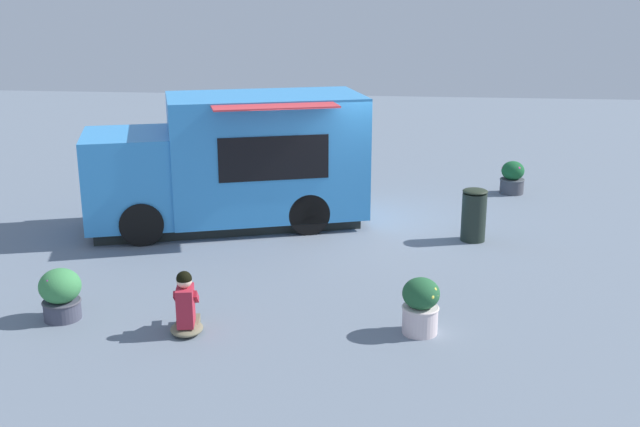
# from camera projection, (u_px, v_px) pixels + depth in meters

# --- Properties ---
(ground_plane) EXTENTS (40.00, 40.00, 0.00)m
(ground_plane) POSITION_uv_depth(u_px,v_px,m) (329.00, 232.00, 14.56)
(ground_plane) COLOR slate
(food_truck) EXTENTS (3.58, 5.63, 2.54)m
(food_truck) POSITION_uv_depth(u_px,v_px,m) (234.00, 165.00, 14.69)
(food_truck) COLOR #358FDB
(food_truck) RESTS_ON ground_plane
(person_customer) EXTENTS (0.77, 0.53, 0.89)m
(person_customer) POSITION_uv_depth(u_px,v_px,m) (186.00, 308.00, 10.17)
(person_customer) COLOR #6D684F
(person_customer) RESTS_ON ground_plane
(planter_flowering_near) EXTENTS (0.50, 0.50, 0.78)m
(planter_flowering_near) POSITION_uv_depth(u_px,v_px,m) (421.00, 305.00, 10.13)
(planter_flowering_near) COLOR silver
(planter_flowering_near) RESTS_ON ground_plane
(planter_flowering_far) EXTENTS (0.56, 0.56, 0.75)m
(planter_flowering_far) POSITION_uv_depth(u_px,v_px,m) (512.00, 178.00, 17.25)
(planter_flowering_far) COLOR #42444C
(planter_flowering_far) RESTS_ON ground_plane
(planter_flowering_side) EXTENTS (0.58, 0.58, 0.74)m
(planter_flowering_side) POSITION_uv_depth(u_px,v_px,m) (61.00, 293.00, 10.58)
(planter_flowering_side) COLOR #414354
(planter_flowering_side) RESTS_ON ground_plane
(trash_bin) EXTENTS (0.46, 0.46, 0.99)m
(trash_bin) POSITION_uv_depth(u_px,v_px,m) (474.00, 214.00, 13.92)
(trash_bin) COLOR #1F2A23
(trash_bin) RESTS_ON ground_plane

